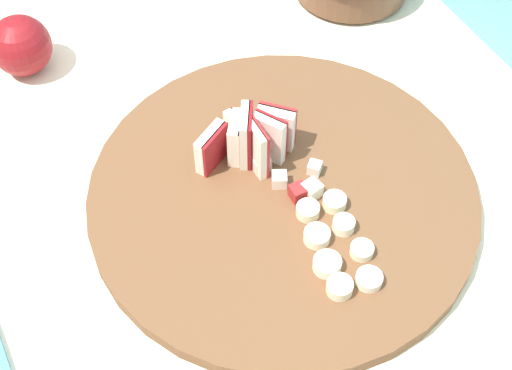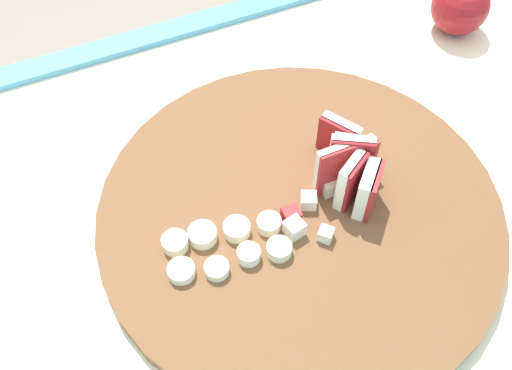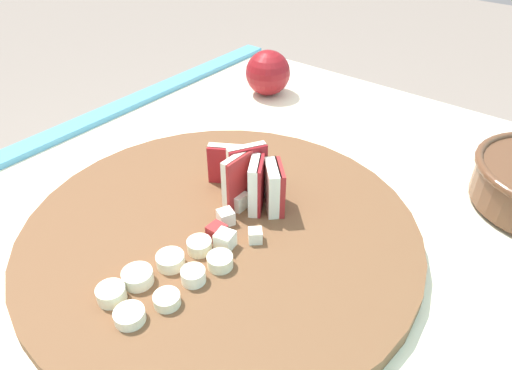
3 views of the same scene
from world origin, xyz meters
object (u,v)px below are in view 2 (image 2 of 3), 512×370
at_px(banana_slice_rows, 225,245).
at_px(whole_apple, 460,6).
at_px(cutting_board, 301,215).
at_px(apple_wedge_fan, 351,165).
at_px(apple_dice_pile, 310,210).

distance_m(banana_slice_rows, whole_apple, 0.48).
xyz_separation_m(cutting_board, banana_slice_rows, (0.09, 0.01, 0.02)).
relative_size(cutting_board, apple_wedge_fan, 3.55).
bearing_deg(cutting_board, apple_wedge_fan, -168.32).
bearing_deg(apple_dice_pile, whole_apple, -148.63).
distance_m(cutting_board, whole_apple, 0.39).
distance_m(apple_dice_pile, whole_apple, 0.39).
bearing_deg(apple_wedge_fan, whole_apple, -146.52).
bearing_deg(apple_dice_pile, cutting_board, -60.42).
bearing_deg(apple_wedge_fan, banana_slice_rows, 8.23).
bearing_deg(apple_dice_pile, apple_wedge_fan, -159.94).
distance_m(cutting_board, apple_wedge_fan, 0.08).
xyz_separation_m(apple_wedge_fan, whole_apple, (-0.28, -0.18, -0.01)).
relative_size(cutting_board, whole_apple, 5.59).
height_order(apple_dice_pile, whole_apple, whole_apple).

